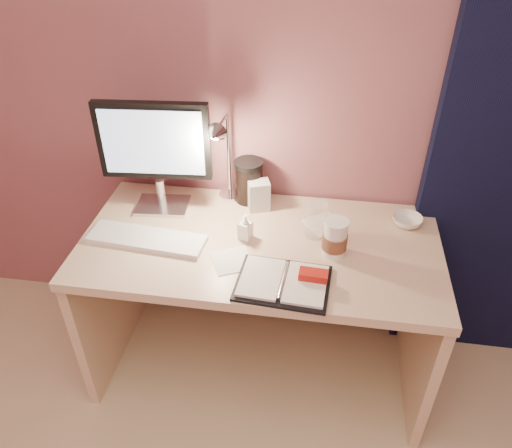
# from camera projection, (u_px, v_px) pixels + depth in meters

# --- Properties ---
(desk) EXTENTS (1.40, 0.70, 0.73)m
(desk) POSITION_uv_depth(u_px,v_px,m) (262.00, 273.00, 2.14)
(desk) COLOR beige
(desk) RESTS_ON ground
(monitor) EXTENTS (0.45, 0.18, 0.48)m
(monitor) POSITION_uv_depth(u_px,v_px,m) (155.00, 147.00, 1.97)
(monitor) COLOR silver
(monitor) RESTS_ON desk
(keyboard) EXTENTS (0.47, 0.17, 0.02)m
(keyboard) POSITION_uv_depth(u_px,v_px,m) (147.00, 239.00, 1.94)
(keyboard) COLOR white
(keyboard) RESTS_ON desk
(planner) EXTENTS (0.34, 0.26, 0.05)m
(planner) POSITION_uv_depth(u_px,v_px,m) (286.00, 282.00, 1.74)
(planner) COLOR black
(planner) RESTS_ON desk
(paper_a) EXTENTS (0.19, 0.19, 0.00)m
(paper_a) POSITION_uv_depth(u_px,v_px,m) (232.00, 260.00, 1.85)
(paper_a) COLOR white
(paper_a) RESTS_ON desk
(paper_c) EXTENTS (0.19, 0.19, 0.00)m
(paper_c) POSITION_uv_depth(u_px,v_px,m) (324.00, 224.00, 2.04)
(paper_c) COLOR white
(paper_c) RESTS_ON desk
(coffee_cup) EXTENTS (0.09, 0.09, 0.15)m
(coffee_cup) POSITION_uv_depth(u_px,v_px,m) (335.00, 239.00, 1.84)
(coffee_cup) COLOR white
(coffee_cup) RESTS_ON desk
(clear_cup) EXTENTS (0.08, 0.08, 0.15)m
(clear_cup) POSITION_uv_depth(u_px,v_px,m) (316.00, 219.00, 1.94)
(clear_cup) COLOR white
(clear_cup) RESTS_ON desk
(bowl) EXTENTS (0.14, 0.14, 0.04)m
(bowl) POSITION_uv_depth(u_px,v_px,m) (407.00, 221.00, 2.02)
(bowl) COLOR silver
(bowl) RESTS_ON desk
(lotion_bottle) EXTENTS (0.06, 0.06, 0.11)m
(lotion_bottle) POSITION_uv_depth(u_px,v_px,m) (245.00, 227.00, 1.93)
(lotion_bottle) COLOR white
(lotion_bottle) RESTS_ON desk
(dark_jar) EXTENTS (0.12, 0.12, 0.17)m
(dark_jar) POSITION_uv_depth(u_px,v_px,m) (249.00, 183.00, 2.14)
(dark_jar) COLOR black
(dark_jar) RESTS_ON desk
(product_box) EXTENTS (0.11, 0.10, 0.13)m
(product_box) POSITION_uv_depth(u_px,v_px,m) (259.00, 195.00, 2.09)
(product_box) COLOR silver
(product_box) RESTS_ON desk
(desk_lamp) EXTENTS (0.10, 0.26, 0.42)m
(desk_lamp) POSITION_uv_depth(u_px,v_px,m) (225.00, 156.00, 1.97)
(desk_lamp) COLOR silver
(desk_lamp) RESTS_ON desk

